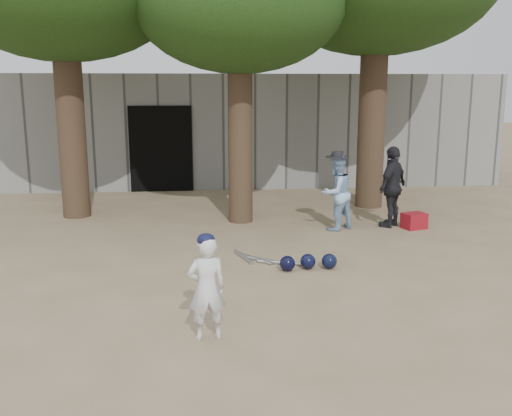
{
  "coord_description": "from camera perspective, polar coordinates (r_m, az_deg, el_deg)",
  "views": [
    {
      "loc": [
        -0.18,
        -7.02,
        2.66
      ],
      "look_at": [
        0.6,
        1.0,
        0.95
      ],
      "focal_mm": 40.0,
      "sensor_mm": 36.0,
      "label": 1
    }
  ],
  "objects": [
    {
      "name": "bat_pile",
      "position": [
        8.91,
        0.56,
        -5.19
      ],
      "size": [
        1.02,
        0.86,
        0.06
      ],
      "color": "#A9ABB0",
      "rests_on": "ground"
    },
    {
      "name": "boy_player",
      "position": [
        6.13,
        -4.94,
        -8.03
      ],
      "size": [
        0.45,
        0.34,
        1.14
      ],
      "primitive_type": "imported",
      "rotation": [
        0.0,
        0.0,
        3.31
      ],
      "color": "white",
      "rests_on": "ground"
    },
    {
      "name": "back_building",
      "position": [
        17.39,
        -4.99,
        8.13
      ],
      "size": [
        16.0,
        5.24,
        3.0
      ],
      "color": "gray",
      "rests_on": "ground"
    },
    {
      "name": "helmet_row",
      "position": [
        8.54,
        5.25,
        -5.4
      ],
      "size": [
        0.87,
        0.3,
        0.23
      ],
      "color": "black",
      "rests_on": "ground"
    },
    {
      "name": "spectator_blue",
      "position": [
        10.84,
        8.04,
        1.51
      ],
      "size": [
        0.87,
        0.82,
        1.42
      ],
      "primitive_type": "imported",
      "rotation": [
        0.0,
        0.0,
        3.7
      ],
      "color": "#98C3EC",
      "rests_on": "ground"
    },
    {
      "name": "ground",
      "position": [
        7.51,
        -3.87,
        -8.8
      ],
      "size": [
        70.0,
        70.0,
        0.0
      ],
      "primitive_type": "plane",
      "color": "#937C5E",
      "rests_on": "ground"
    },
    {
      "name": "red_bag",
      "position": [
        11.34,
        15.53,
        -1.24
      ],
      "size": [
        0.5,
        0.43,
        0.3
      ],
      "primitive_type": "cube",
      "rotation": [
        0.0,
        0.0,
        0.32
      ],
      "color": "maroon",
      "rests_on": "ground"
    },
    {
      "name": "spectator_dark",
      "position": [
        11.28,
        13.49,
        2.08
      ],
      "size": [
        0.92,
        0.92,
        1.57
      ],
      "primitive_type": "imported",
      "rotation": [
        0.0,
        0.0,
        3.93
      ],
      "color": "black",
      "rests_on": "ground"
    }
  ]
}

